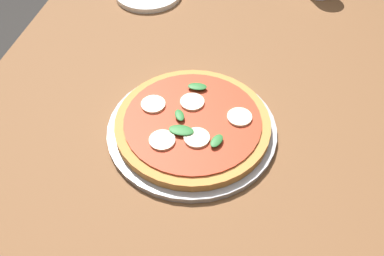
{
  "coord_description": "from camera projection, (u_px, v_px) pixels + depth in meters",
  "views": [
    {
      "loc": [
        -0.54,
        -0.15,
        1.4
      ],
      "look_at": [
        0.01,
        -0.03,
        0.78
      ],
      "focal_mm": 39.84,
      "sensor_mm": 36.0,
      "label": 1
    }
  ],
  "objects": [
    {
      "name": "dining_table",
      "position": [
        177.0,
        161.0,
        0.92
      ],
      "size": [
        1.57,
        0.9,
        0.77
      ],
      "color": "brown",
      "rests_on": "ground_plane"
    },
    {
      "name": "pizza",
      "position": [
        192.0,
        123.0,
        0.83
      ],
      "size": [
        0.3,
        0.3,
        0.03
      ],
      "color": "#C6843F",
      "rests_on": "serving_tray"
    },
    {
      "name": "serving_tray",
      "position": [
        192.0,
        129.0,
        0.84
      ],
      "size": [
        0.33,
        0.33,
        0.01
      ],
      "primitive_type": "cylinder",
      "color": "#B2B2B7",
      "rests_on": "dining_table"
    }
  ]
}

